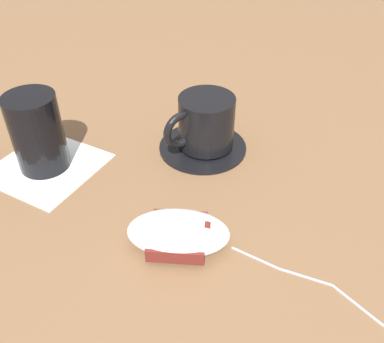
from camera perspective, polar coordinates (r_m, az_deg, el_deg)
name	(u,v)px	position (r m, az deg, el deg)	size (l,w,h in m)	color
ground_plane	(125,194)	(0.54, -8.90, -2.99)	(3.00, 3.00, 0.00)	brown
saucer	(203,146)	(0.61, 1.44, 3.43)	(0.12, 0.12, 0.01)	black
coffee_cup	(205,122)	(0.58, 1.73, 6.60)	(0.11, 0.08, 0.07)	black
computer_mouse	(178,233)	(0.46, -1.89, -8.21)	(0.12, 0.12, 0.04)	silver
mouse_cable	(353,309)	(0.45, 20.64, -16.80)	(0.05, 0.26, 0.00)	gray
napkin_under_glass	(47,166)	(0.61, -18.75, 0.68)	(0.13, 0.13, 0.00)	white
drinking_glass	(37,132)	(0.58, -19.96, 4.91)	(0.07, 0.07, 0.10)	black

